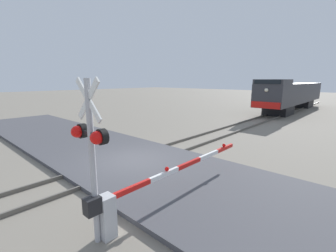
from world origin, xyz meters
TOP-DOWN VIEW (x-y plane):
  - ground_plane at (0.00, 0.00)m, footprint 160.00×160.00m
  - rail_track_left at (-0.72, 0.00)m, footprint 0.08×80.00m
  - rail_track_right at (0.72, 0.00)m, footprint 0.08×80.00m
  - road_surface at (0.00, 0.00)m, footprint 36.00×5.86m
  - locomotive at (0.00, 25.52)m, footprint 2.94×18.53m
  - crossing_signal at (3.54, -3.93)m, footprint 1.18×0.33m
  - crossing_gate at (3.59, -2.61)m, footprint 0.36×6.91m

SIDE VIEW (x-z plane):
  - ground_plane at x=0.00m, z-range 0.00..0.00m
  - rail_track_left at x=-0.72m, z-range 0.00..0.15m
  - rail_track_right at x=0.72m, z-range 0.00..0.15m
  - road_surface at x=0.00m, z-range 0.00..0.16m
  - crossing_gate at x=3.59m, z-range 0.16..1.38m
  - locomotive at x=0.00m, z-range 0.13..4.01m
  - crossing_signal at x=3.54m, z-range 0.46..4.35m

